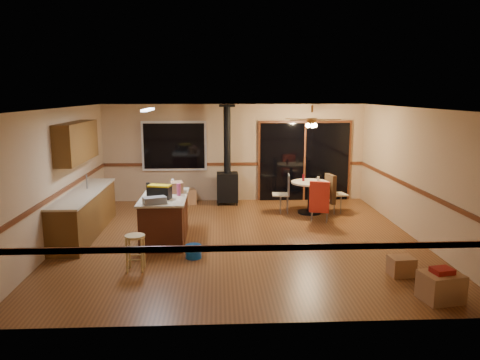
{
  "coord_description": "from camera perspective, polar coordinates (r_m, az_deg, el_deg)",
  "views": [
    {
      "loc": [
        -0.45,
        -8.98,
        2.88
      ],
      "look_at": [
        0.0,
        0.3,
        1.15
      ],
      "focal_mm": 35.0,
      "sensor_mm": 36.0,
      "label": 1
    }
  ],
  "objects": [
    {
      "name": "dining_table",
      "position": [
        11.44,
        8.53,
        -1.42
      ],
      "size": [
        0.91,
        0.91,
        0.78
      ],
      "color": "black",
      "rests_on": "ground"
    },
    {
      "name": "wall_right",
      "position": [
        9.94,
        20.68,
        0.71
      ],
      "size": [
        0.0,
        7.0,
        7.0
      ],
      "primitive_type": "plane",
      "rotation": [
        1.57,
        0.0,
        -1.57
      ],
      "color": "tan",
      "rests_on": "ground"
    },
    {
      "name": "bar_stool",
      "position": [
        7.95,
        -12.62,
        -8.64
      ],
      "size": [
        0.42,
        0.42,
        0.6
      ],
      "primitive_type": "cylinder",
      "rotation": [
        0.0,
        0.0,
        0.32
      ],
      "color": "tan",
      "rests_on": "floor"
    },
    {
      "name": "ceiling_fan",
      "position": [
        11.22,
        8.76,
        7.01
      ],
      "size": [
        0.24,
        0.24,
        0.55
      ],
      "color": "brown",
      "rests_on": "ceiling"
    },
    {
      "name": "floor",
      "position": [
        9.44,
        0.09,
        -7.21
      ],
      "size": [
        7.0,
        7.0,
        0.0
      ],
      "primitive_type": "plane",
      "color": "brown",
      "rests_on": "ground"
    },
    {
      "name": "toolbox_grey",
      "position": [
        8.63,
        -10.36,
        -2.46
      ],
      "size": [
        0.46,
        0.36,
        0.13
      ],
      "primitive_type": "cube",
      "rotation": [
        0.0,
        0.0,
        0.38
      ],
      "color": "slate",
      "rests_on": "kitchen_island"
    },
    {
      "name": "glass_red",
      "position": [
        11.44,
        7.74,
        0.3
      ],
      "size": [
        0.07,
        0.07,
        0.17
      ],
      "primitive_type": "cylinder",
      "rotation": [
        0.0,
        0.0,
        -0.13
      ],
      "color": "#590C14",
      "rests_on": "dining_table"
    },
    {
      "name": "toolbox_black",
      "position": [
        9.02,
        -9.77,
        -1.53
      ],
      "size": [
        0.47,
        0.33,
        0.23
      ],
      "primitive_type": "cube",
      "rotation": [
        0.0,
        0.0,
        -0.28
      ],
      "color": "black",
      "rests_on": "kitchen_island"
    },
    {
      "name": "box_corner_b",
      "position": [
        8.04,
        19.06,
        -9.89
      ],
      "size": [
        0.4,
        0.35,
        0.3
      ],
      "primitive_type": "cube",
      "rotation": [
        0.0,
        0.0,
        0.08
      ],
      "color": "#956842",
      "rests_on": "floor"
    },
    {
      "name": "bottle_pink",
      "position": [
        9.24,
        -7.48,
        -1.17
      ],
      "size": [
        0.09,
        0.09,
        0.24
      ],
      "primitive_type": "cylinder",
      "rotation": [
        0.0,
        0.0,
        0.29
      ],
      "color": "#D84C8C",
      "rests_on": "kitchen_island"
    },
    {
      "name": "kitchen_island",
      "position": [
        9.36,
        -9.15,
        -4.61
      ],
      "size": [
        0.88,
        1.68,
        0.9
      ],
      "color": "#431D10",
      "rests_on": "ground"
    },
    {
      "name": "wall_left",
      "position": [
        9.62,
        -21.22,
        0.37
      ],
      "size": [
        0.0,
        7.0,
        7.0
      ],
      "primitive_type": "plane",
      "rotation": [
        1.57,
        0.0,
        1.57
      ],
      "color": "tan",
      "rests_on": "ground"
    },
    {
      "name": "fluorescent_strip",
      "position": [
        9.39,
        -11.16,
        8.39
      ],
      "size": [
        0.1,
        1.2,
        0.04
      ],
      "primitive_type": "cube",
      "color": "white",
      "rests_on": "ceiling"
    },
    {
      "name": "window",
      "position": [
        12.56,
        -8.03,
        4.13
      ],
      "size": [
        1.72,
        0.1,
        1.32
      ],
      "primitive_type": "cube",
      "color": "black",
      "rests_on": "ground"
    },
    {
      "name": "box_corner_a",
      "position": [
        7.3,
        23.29,
        -11.86
      ],
      "size": [
        0.6,
        0.54,
        0.4
      ],
      "primitive_type": "cube",
      "rotation": [
        0.0,
        0.0,
        0.19
      ],
      "color": "#956842",
      "rests_on": "floor"
    },
    {
      "name": "lower_cabinets",
      "position": [
        10.17,
        -18.41,
        -3.94
      ],
      "size": [
        0.6,
        3.0,
        0.86
      ],
      "primitive_type": "cube",
      "color": "brown",
      "rests_on": "ground"
    },
    {
      "name": "chair_rail",
      "position": [
        9.19,
        0.09,
        -1.26
      ],
      "size": [
        7.0,
        7.0,
        0.08
      ],
      "primitive_type": null,
      "color": "#582A16",
      "rests_on": "ground"
    },
    {
      "name": "glass_cream",
      "position": [
        11.37,
        9.51,
        0.09
      ],
      "size": [
        0.07,
        0.07,
        0.13
      ],
      "primitive_type": "cylinder",
      "rotation": [
        0.0,
        0.0,
        -0.39
      ],
      "color": "beige",
      "rests_on": "dining_table"
    },
    {
      "name": "ceiling",
      "position": [
        9.0,
        0.09,
        8.76
      ],
      "size": [
        7.0,
        7.0,
        0.0
      ],
      "primitive_type": "plane",
      "rotation": [
        3.14,
        0.0,
        0.0
      ],
      "color": "silver",
      "rests_on": "ground"
    },
    {
      "name": "chair_near",
      "position": [
        10.6,
        9.67,
        -2.05
      ],
      "size": [
        0.54,
        0.57,
        0.7
      ],
      "color": "#C0B48E",
      "rests_on": "ground"
    },
    {
      "name": "countertop",
      "position": [
        10.07,
        -18.56,
        -1.46
      ],
      "size": [
        0.64,
        3.04,
        0.04
      ],
      "primitive_type": "cube",
      "color": "beige",
      "rests_on": "lower_cabinets"
    },
    {
      "name": "sliding_door",
      "position": [
        12.78,
        7.86,
        2.21
      ],
      "size": [
        2.52,
        0.1,
        2.1
      ],
      "primitive_type": "cube",
      "color": "black",
      "rests_on": "ground"
    },
    {
      "name": "chair_left",
      "position": [
        11.41,
        5.51,
        -1.09
      ],
      "size": [
        0.44,
        0.44,
        0.51
      ],
      "color": "#C0B48E",
      "rests_on": "ground"
    },
    {
      "name": "box_under_window",
      "position": [
        12.41,
        -6.61,
        -2.03
      ],
      "size": [
        0.57,
        0.5,
        0.39
      ],
      "primitive_type": "cube",
      "rotation": [
        0.0,
        0.0,
        0.25
      ],
      "color": "#956842",
      "rests_on": "floor"
    },
    {
      "name": "upper_cabinets",
      "position": [
        10.15,
        -19.28,
        4.41
      ],
      "size": [
        0.35,
        2.0,
        0.8
      ],
      "primitive_type": "cube",
      "color": "brown",
      "rests_on": "ground"
    },
    {
      "name": "box_small_red",
      "position": [
        7.22,
        23.43,
        -10.11
      ],
      "size": [
        0.32,
        0.28,
        0.07
      ],
      "primitive_type": "cube",
      "rotation": [
        0.0,
        0.0,
        0.19
      ],
      "color": "maroon",
      "rests_on": "box_corner_a"
    },
    {
      "name": "wall_front",
      "position": [
        5.72,
        1.84,
        -5.47
      ],
      "size": [
        7.0,
        0.0,
        7.0
      ],
      "primitive_type": "plane",
      "rotation": [
        -1.57,
        0.0,
        0.0
      ],
      "color": "tan",
      "rests_on": "ground"
    },
    {
      "name": "wood_stove",
      "position": [
        12.23,
        -1.56,
        0.4
      ],
      "size": [
        0.55,
        0.5,
        2.52
      ],
      "color": "black",
      "rests_on": "ground"
    },
    {
      "name": "wall_back",
      "position": [
        12.59,
        -0.7,
        3.33
      ],
      "size": [
        7.0,
        0.0,
        7.0
      ],
      "primitive_type": "plane",
      "rotation": [
        1.57,
        0.0,
        0.0
      ],
      "color": "tan",
      "rests_on": "ground"
    },
    {
      "name": "toolbox_yellow_lid",
      "position": [
        8.99,
        -9.79,
        -0.7
      ],
      "size": [
        0.46,
        0.32,
        0.03
      ],
      "primitive_type": "cube",
      "rotation": [
        0.0,
        0.0,
        -0.28
      ],
      "color": "gold",
      "rests_on": "toolbox_black"
    },
    {
      "name": "chair_right",
      "position": [
        11.55,
        11.07,
        -1.06
      ],
      "size": [
        0.54,
        0.51,
        0.7
      ],
      "color": "#C0B48E",
      "rests_on": "ground"
    },
    {
      "name": "bottle_white",
      "position": [
        9.93,
        -8.2,
        -0.48
      ],
      "size": [
        0.09,
        0.09,
        0.2
      ],
      "primitive_type": "cylinder",
      "rotation": [
        0.0,
        0.0,
        0.42
      ],
      "color": "white",
      "rests_on": "kitchen_island"
    },
    {
      "name": "box_on_island",
      "position": [
        9.54,
        -7.71,
        -0.87
      ],
      "size": [
        0.29,
        0.36,
        0.22
      ],
      "primitive_type": "cube",
      "rotation": [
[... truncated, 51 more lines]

